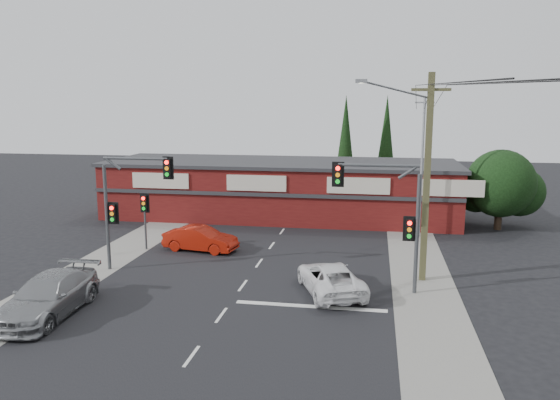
% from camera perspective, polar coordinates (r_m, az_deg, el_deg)
% --- Properties ---
extents(ground, '(120.00, 120.00, 0.00)m').
position_cam_1_polar(ground, '(25.80, -4.24, -9.38)').
color(ground, black).
rests_on(ground, ground).
extents(road_strip, '(14.00, 70.00, 0.01)m').
position_cam_1_polar(road_strip, '(30.43, -1.95, -6.27)').
color(road_strip, black).
rests_on(road_strip, ground).
extents(verge_left, '(3.00, 70.00, 0.02)m').
position_cam_1_polar(verge_left, '(33.17, -16.54, -5.30)').
color(verge_left, gray).
rests_on(verge_left, ground).
extents(verge_right, '(3.00, 70.00, 0.02)m').
position_cam_1_polar(verge_right, '(29.94, 14.31, -6.86)').
color(verge_right, gray).
rests_on(verge_right, ground).
extents(stop_line, '(6.50, 0.35, 0.01)m').
position_cam_1_polar(stop_line, '(23.82, 3.21, -11.03)').
color(stop_line, silver).
rests_on(stop_line, ground).
extents(white_suv, '(3.88, 5.46, 1.38)m').
position_cam_1_polar(white_suv, '(25.32, 5.29, -8.13)').
color(white_suv, white).
rests_on(white_suv, ground).
extents(silver_suv, '(2.43, 5.70, 1.64)m').
position_cam_1_polar(silver_suv, '(24.53, -23.07, -9.22)').
color(silver_suv, gray).
rests_on(silver_suv, ground).
extents(red_sedan, '(4.55, 2.19, 1.44)m').
position_cam_1_polar(red_sedan, '(32.43, -8.31, -4.03)').
color(red_sedan, '#9F1809').
rests_on(red_sedan, ground).
extents(lane_dashes, '(0.12, 50.04, 0.01)m').
position_cam_1_polar(lane_dashes, '(31.58, -1.50, -5.64)').
color(lane_dashes, silver).
rests_on(lane_dashes, ground).
extents(shop_building, '(27.30, 8.40, 4.22)m').
position_cam_1_polar(shop_building, '(41.66, 0.05, 1.23)').
color(shop_building, '#531110').
rests_on(shop_building, ground).
extents(tree_cluster, '(5.90, 5.10, 5.50)m').
position_cam_1_polar(tree_cluster, '(40.37, 22.17, 1.28)').
color(tree_cluster, '#2D2116').
rests_on(tree_cluster, ground).
extents(conifer_near, '(1.80, 1.80, 9.25)m').
position_cam_1_polar(conifer_near, '(47.73, 6.86, 6.35)').
color(conifer_near, '#2D2116').
rests_on(conifer_near, ground).
extents(conifer_far, '(1.80, 1.80, 9.25)m').
position_cam_1_polar(conifer_far, '(49.67, 11.04, 6.38)').
color(conifer_far, '#2D2116').
rests_on(conifer_far, ground).
extents(traffic_mast_left, '(3.77, 0.27, 5.97)m').
position_cam_1_polar(traffic_mast_left, '(28.81, -15.86, 0.41)').
color(traffic_mast_left, '#47494C').
rests_on(traffic_mast_left, ground).
extents(traffic_mast_right, '(3.96, 0.27, 5.97)m').
position_cam_1_polar(traffic_mast_right, '(25.02, 11.64, -0.81)').
color(traffic_mast_right, '#47494C').
rests_on(traffic_mast_right, ground).
extents(pedestal_signal, '(0.55, 0.27, 3.38)m').
position_cam_1_polar(pedestal_signal, '(32.97, -13.96, -0.99)').
color(pedestal_signal, '#47494C').
rests_on(pedestal_signal, ground).
extents(utility_pole, '(4.38, 0.59, 10.00)m').
position_cam_1_polar(utility_pole, '(26.85, 14.84, 2.94)').
color(utility_pole, brown).
rests_on(utility_pole, ground).
extents(steel_pole, '(1.20, 0.16, 9.00)m').
position_cam_1_polar(steel_pole, '(35.90, 14.60, 3.59)').
color(steel_pole, gray).
rests_on(steel_pole, ground).
extents(power_lines, '(2.01, 29.00, 1.22)m').
position_cam_1_polar(power_lines, '(21.24, 16.84, 10.87)').
color(power_lines, black).
rests_on(power_lines, ground).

